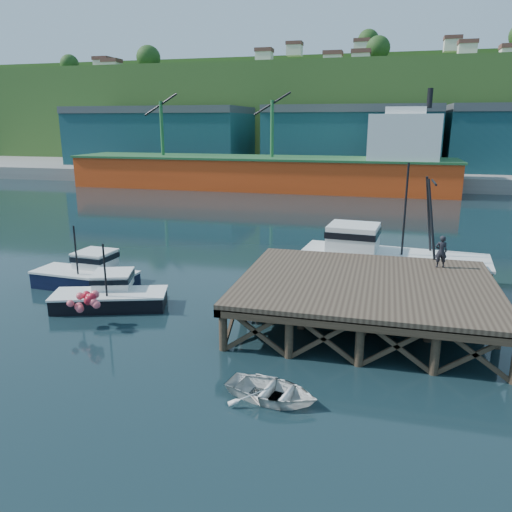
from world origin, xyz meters
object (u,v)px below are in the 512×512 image
(boat_black, at_px, (111,294))
(dinghy, at_px, (272,391))
(trawler, at_px, (389,260))
(boat_navy, at_px, (88,274))
(dockworker, at_px, (441,252))

(boat_black, distance_m, dinghy, 12.39)
(trawler, distance_m, dinghy, 15.12)
(boat_navy, relative_size, boat_black, 1.02)
(boat_navy, height_order, boat_black, boat_navy)
(boat_navy, xyz_separation_m, trawler, (17.19, 5.04, 0.72))
(dinghy, bearing_deg, boat_navy, 65.88)
(trawler, height_order, dinghy, trawler)
(boat_black, distance_m, dockworker, 17.44)
(trawler, bearing_deg, boat_navy, -158.06)
(dockworker, bearing_deg, dinghy, 52.98)
(trawler, height_order, dockworker, trawler)
(boat_black, relative_size, trawler, 0.56)
(dinghy, bearing_deg, boat_black, 67.68)
(boat_black, height_order, trawler, trawler)
(boat_black, xyz_separation_m, dinghy, (10.29, -6.89, -0.32))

